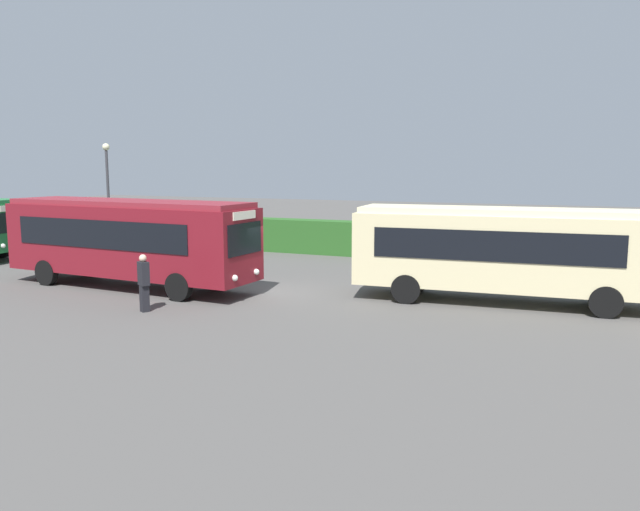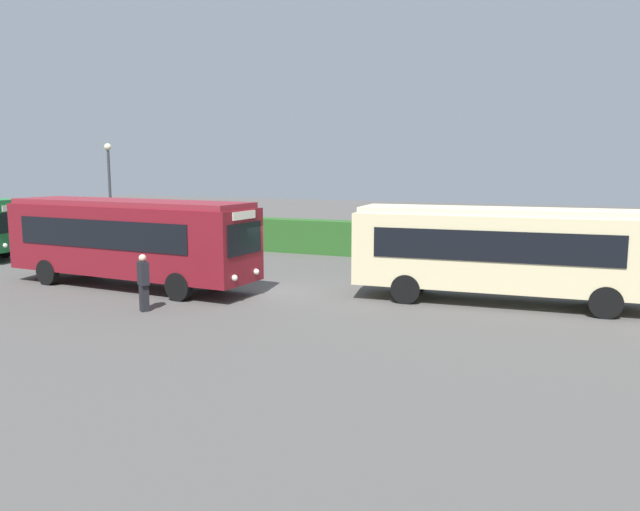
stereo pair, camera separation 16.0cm
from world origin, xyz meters
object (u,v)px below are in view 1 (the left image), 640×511
bus_maroon (129,238)px  person_left (144,281)px  lamppost (108,186)px  bus_cream (505,249)px

bus_maroon → person_left: bearing=-41.2°
bus_maroon → person_left: 4.43m
person_left → lamppost: lamppost is taller
bus_maroon → bus_cream: bus_maroon is taller
bus_maroon → lamppost: (-6.55, 6.37, 1.66)m
bus_cream → person_left: 11.93m
bus_maroon → bus_cream: 13.78m
bus_maroon → bus_cream: bearing=14.6°
person_left → bus_cream: bearing=148.4°
lamppost → person_left: bearing=-44.4°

